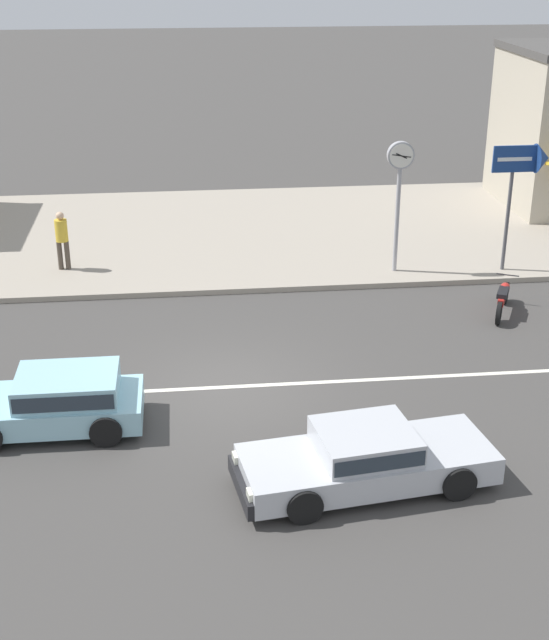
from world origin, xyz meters
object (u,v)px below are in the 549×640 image
Objects in this scene: sedan_silver_1 at (365,457)px; arrow_signboard at (534,164)px; motorcycle_0 at (503,297)px; hatchback_pale_blue_0 at (57,400)px; pedestrian_near_clock at (62,236)px; street_clock at (400,174)px.

arrow_signboard is (6.45, 9.72, 2.56)m from sedan_silver_1.
sedan_silver_1 is 1.31× the size of arrow_signboard.
arrow_signboard is at bearing 60.34° from motorcycle_0.
hatchback_pale_blue_0 is 8.60m from pedestrian_near_clock.
arrow_signboard is 12.85m from pedestrian_near_clock.
sedan_silver_1 is at bearing -106.10° from street_clock.
motorcycle_0 is at bearing -119.66° from arrow_signboard.
motorcycle_0 is (4.93, 7.06, -0.11)m from sedan_silver_1.
pedestrian_near_clock is (-11.11, 4.04, 0.68)m from motorcycle_0.
pedestrian_near_clock is at bearing 119.11° from sedan_silver_1.
sedan_silver_1 is 2.50× the size of motorcycle_0.
street_clock is at bearing -7.01° from pedestrian_near_clock.
street_clock reaches higher than hatchback_pale_blue_0.
hatchback_pale_blue_0 is at bearing -156.42° from motorcycle_0.
sedan_silver_1 is at bearing -60.89° from pedestrian_near_clock.
street_clock is 3.58m from arrow_signboard.
sedan_silver_1 is 11.94m from arrow_signboard.
sedan_silver_1 is 1.28× the size of street_clock.
street_clock is at bearing 41.88° from hatchback_pale_blue_0.
pedestrian_near_clock is at bearing 95.16° from hatchback_pale_blue_0.
pedestrian_near_clock is at bearing 173.76° from arrow_signboard.
pedestrian_near_clock is at bearing 160.03° from motorcycle_0.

